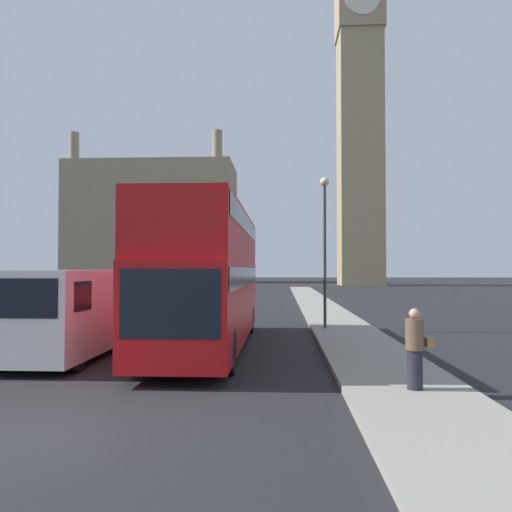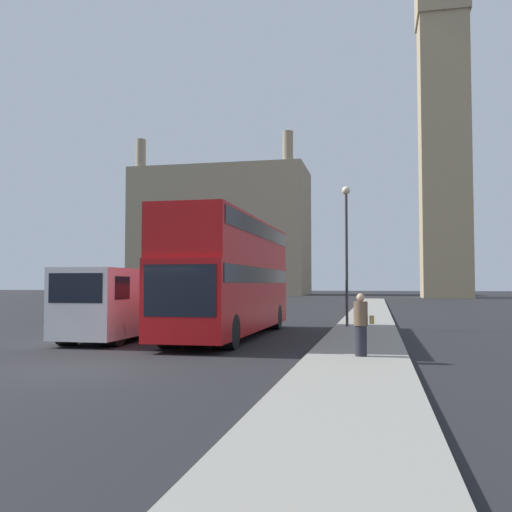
{
  "view_description": "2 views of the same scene",
  "coord_description": "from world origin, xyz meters",
  "views": [
    {
      "loc": [
        3.77,
        -7.71,
        2.52
      ],
      "look_at": [
        2.93,
        9.03,
        2.97
      ],
      "focal_mm": 35.0,
      "sensor_mm": 36.0,
      "label": 1
    },
    {
      "loc": [
        6.84,
        -12.5,
        1.99
      ],
      "look_at": [
        0.47,
        17.39,
        3.48
      ],
      "focal_mm": 40.0,
      "sensor_mm": 36.0,
      "label": 2
    }
  ],
  "objects": [
    {
      "name": "building_block_distant",
      "position": [
        -21.49,
        89.66,
        11.6
      ],
      "size": [
        31.78,
        14.99,
        28.2
      ],
      "color": "gray",
      "rests_on": "ground_plane"
    },
    {
      "name": "ground_plane",
      "position": [
        0.0,
        0.0,
        0.0
      ],
      "size": [
        300.0,
        300.0,
        0.0
      ],
      "primitive_type": "plane",
      "color": "black"
    },
    {
      "name": "white_van",
      "position": [
        -2.18,
        6.2,
        1.35
      ],
      "size": [
        2.14,
        5.9,
        2.5
      ],
      "color": "white",
      "rests_on": "ground_plane"
    },
    {
      "name": "street_lamp",
      "position": [
        5.54,
        12.52,
        4.12
      ],
      "size": [
        0.36,
        0.36,
        6.1
      ],
      "color": "#38383D",
      "rests_on": "sidewalk_strip"
    },
    {
      "name": "parked_sedan",
      "position": [
        -3.11,
        30.8,
        0.66
      ],
      "size": [
        1.8,
        4.28,
        1.44
      ],
      "color": "silver",
      "rests_on": "ground_plane"
    },
    {
      "name": "pedestrian",
      "position": [
        6.42,
        2.34,
        0.95
      ],
      "size": [
        0.51,
        0.35,
        1.59
      ],
      "color": "#23232D",
      "rests_on": "sidewalk_strip"
    },
    {
      "name": "clock_tower",
      "position": [
        16.37,
        72.11,
        30.51
      ],
      "size": [
        7.22,
        7.39,
        59.45
      ],
      "color": "tan",
      "rests_on": "ground_plane"
    },
    {
      "name": "sidewalk_strip",
      "position": [
        6.3,
        0.0,
        0.07
      ],
      "size": [
        2.61,
        120.0,
        0.15
      ],
      "color": "gray",
      "rests_on": "ground_plane"
    },
    {
      "name": "red_double_decker_bus",
      "position": [
        1.46,
        8.18,
        2.44
      ],
      "size": [
        2.44,
        11.28,
        4.35
      ],
      "color": "#B71114",
      "rests_on": "ground_plane"
    }
  ]
}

